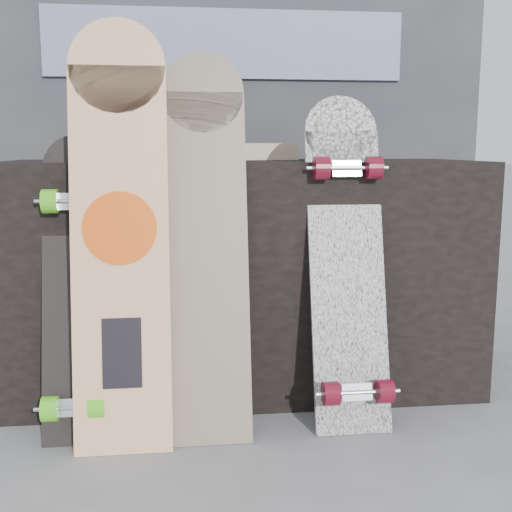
{
  "coord_description": "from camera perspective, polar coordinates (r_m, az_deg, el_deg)",
  "views": [
    {
      "loc": [
        -0.22,
        -1.73,
        0.84
      ],
      "look_at": [
        0.01,
        0.2,
        0.52
      ],
      "focal_mm": 45.0,
      "sensor_mm": 36.0,
      "label": 1
    }
  ],
  "objects": [
    {
      "name": "merch_box_flat",
      "position": [
        2.39,
        0.92,
        9.27
      ],
      "size": [
        0.22,
        0.1,
        0.06
      ],
      "primitive_type": "cube",
      "color": "#D1B78C",
      "rests_on": "vendor_table"
    },
    {
      "name": "ground",
      "position": [
        1.93,
        0.39,
        -16.28
      ],
      "size": [
        60.0,
        60.0,
        0.0
      ],
      "primitive_type": "plane",
      "color": "slate",
      "rests_on": "ground"
    },
    {
      "name": "merch_box_purple",
      "position": [
        2.37,
        -9.12,
        9.63
      ],
      "size": [
        0.18,
        0.12,
        0.1
      ],
      "primitive_type": "cube",
      "color": "#40366E",
      "rests_on": "vendor_table"
    },
    {
      "name": "vendor_table",
      "position": [
        2.28,
        -1.16,
        -1.63
      ],
      "size": [
        1.6,
        0.6,
        0.8
      ],
      "primitive_type": "cube",
      "color": "black",
      "rests_on": "ground"
    },
    {
      "name": "booth",
      "position": [
        3.09,
        -2.79,
        14.38
      ],
      "size": [
        2.4,
        0.22,
        2.2
      ],
      "color": "#34343A",
      "rests_on": "ground"
    },
    {
      "name": "longboard_geisha",
      "position": [
        1.84,
        -12.01,
        2.97
      ],
      "size": [
        0.27,
        0.23,
        1.21
      ],
      "rotation": [
        -0.18,
        0.0,
        0.0
      ],
      "color": "beige",
      "rests_on": "ground"
    },
    {
      "name": "longboard_celtic",
      "position": [
        1.89,
        -4.53,
        2.16
      ],
      "size": [
        0.25,
        0.28,
        1.13
      ],
      "rotation": [
        -0.23,
        0.0,
        0.0
      ],
      "color": "tan",
      "rests_on": "ground"
    },
    {
      "name": "skateboard_dark",
      "position": [
        1.94,
        -15.69,
        -2.37
      ],
      "size": [
        0.2,
        0.31,
        0.89
      ],
      "rotation": [
        -0.27,
        0.0,
        0.0
      ],
      "color": "black",
      "rests_on": "ground"
    },
    {
      "name": "longboard_cascadia",
      "position": [
        1.97,
        8.12,
        0.01
      ],
      "size": [
        0.23,
        0.34,
        1.01
      ],
      "rotation": [
        -0.27,
        0.0,
        0.0
      ],
      "color": "white",
      "rests_on": "ground"
    },
    {
      "name": "merch_box_small",
      "position": [
        2.36,
        7.97,
        9.9
      ],
      "size": [
        0.14,
        0.14,
        0.12
      ],
      "primitive_type": "cube",
      "color": "#40366E",
      "rests_on": "vendor_table"
    }
  ]
}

